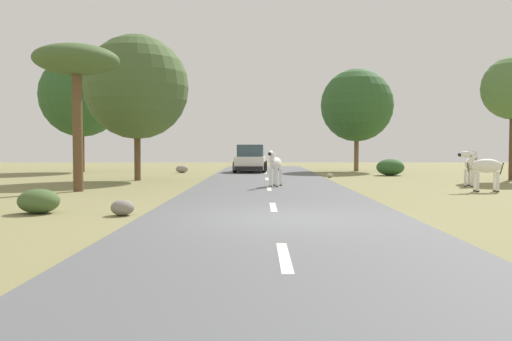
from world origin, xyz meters
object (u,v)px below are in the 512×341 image
Objects in this scene: rock_2 at (122,208)px; tree_4 at (357,105)px; tree_2 at (137,87)px; zebra_1 at (471,164)px; tree_1 at (81,96)px; bush_2 at (39,201)px; zebra_0 at (275,164)px; tree_3 at (77,64)px; car_0 at (251,159)px; bush_1 at (390,167)px; zebra_2 at (484,166)px; rock_0 at (330,175)px; rock_1 at (182,169)px.

tree_4 is at bearing 66.87° from rock_2.
zebra_1 is at bearing -14.13° from tree_2.
tree_1 is 7.80× the size of bush_2.
bush_2 is at bearing 69.83° from zebra_0.
zebra_1 is 0.29× the size of tree_3.
car_0 is 0.57× the size of tree_1.
zebra_0 is 0.98× the size of bush_1.
zebra_0 reaches higher than bush_1.
tree_1 is at bearing 111.48° from rock_2.
zebra_2 reaches higher than zebra_1.
rock_2 is (-6.91, -15.29, 0.07)m from rock_0.
zebra_0 is 11.41m from bush_1.
tree_2 is 10.88m from rock_0.
tree_4 is at bearing -96.11° from zebra_0.
tree_1 reaches higher than bush_1.
tree_3 is 9.79× the size of rock_2.
bush_2 is (-5.92, -8.01, -0.65)m from zebra_0.
bush_1 is at bearing -12.55° from tree_1.
zebra_0 is at bearing -127.15° from bush_1.
tree_4 is (7.13, 1.88, 3.60)m from car_0.
bush_2 reaches higher than rock_2.
zebra_2 is 0.21× the size of tree_1.
car_0 is (-1.20, 12.50, -0.09)m from zebra_0.
tree_4 reaches higher than bush_2.
tree_2 is at bearing -166.28° from rock_0.
rock_2 is at bearing -121.44° from bush_1.
tree_4 is (18.29, 1.02, -0.55)m from tree_1.
car_0 is at bearing -165.19° from tree_4.
zebra_0 is 18.65m from tree_1.
zebra_0 is 8.74m from tree_2.
zebra_0 is 12.56m from car_0.
tree_2 is at bearing 92.94° from bush_2.
tree_1 reaches higher than car_0.
car_0 is 12.19× the size of rock_0.
zebra_2 is (7.45, -1.83, -0.03)m from zebra_0.
zebra_0 is 1.94× the size of rock_1.
bush_1 is (13.44, 4.55, -4.03)m from tree_2.
tree_4 reaches higher than bush_1.
zebra_1 reaches higher than rock_2.
tree_2 reaches higher than zebra_2.
bush_1 is at bearing 53.17° from bush_2.
bush_1 reaches higher than rock_1.
bush_2 is at bearing -73.23° from tree_1.
tree_1 is (-11.16, 0.87, 4.15)m from car_0.
tree_2 is at bearing 102.06° from rock_2.
bush_1 is (14.08, 10.86, -4.13)m from tree_3.
rock_1 is at bearing 82.69° from tree_2.
rock_2 is (3.40, -6.61, -4.42)m from tree_3.
tree_2 reaches higher than zebra_1.
zebra_0 is 7.67m from zebra_2.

